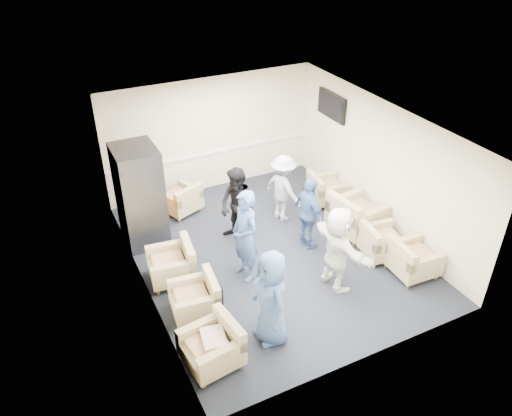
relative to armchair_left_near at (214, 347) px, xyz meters
name	(u,v)px	position (x,y,z in m)	size (l,w,h in m)	color
floor	(271,252)	(2.04, 2.06, -0.31)	(6.00, 6.00, 0.00)	black
ceiling	(273,125)	(2.04, 2.06, 2.39)	(6.00, 6.00, 0.00)	white
back_wall	(211,135)	(2.04, 5.06, 1.04)	(5.00, 0.02, 2.70)	beige
front_wall	(373,292)	(2.04, -0.94, 1.04)	(5.00, 0.02, 2.70)	beige
left_wall	(139,227)	(-0.46, 2.06, 1.04)	(0.02, 6.00, 2.70)	beige
right_wall	(381,166)	(4.54, 2.06, 1.04)	(0.02, 6.00, 2.70)	beige
chair_rail	(213,153)	(2.04, 5.04, 0.59)	(4.98, 0.04, 0.06)	white
tv	(332,106)	(4.47, 3.86, 1.73)	(0.10, 1.00, 0.58)	black
armchair_left_near	(214,347)	(0.00, 0.00, 0.00)	(0.88, 0.88, 0.63)	tan
armchair_left_mid	(197,299)	(0.14, 1.11, -0.01)	(0.83, 0.83, 0.60)	tan
armchair_left_far	(174,265)	(0.08, 2.13, 0.00)	(0.89, 0.89, 0.64)	tan
armchair_right_near	(411,260)	(4.04, 0.33, 0.00)	(0.83, 0.83, 0.63)	tan
armchair_right_midnear	(380,243)	(3.88, 1.04, -0.01)	(0.87, 0.87, 0.61)	tan
armchair_right_midfar	(354,217)	(3.91, 1.92, 0.07)	(1.06, 1.06, 0.76)	tan
armchair_right_far	(325,190)	(4.05, 3.23, -0.01)	(0.84, 0.84, 0.61)	tan
armchair_corner	(182,201)	(0.96, 4.25, -0.01)	(0.98, 0.98, 0.60)	tan
vending_machine	(140,195)	(-0.06, 3.63, 0.71)	(0.83, 0.97, 2.05)	#515159
backpack	(214,294)	(0.47, 1.16, -0.08)	(0.27, 0.20, 0.45)	black
pillow	(214,339)	(0.00, -0.01, 0.17)	(0.45, 0.34, 0.13)	beige
person_front_left	(271,298)	(0.98, 0.07, 0.51)	(0.81, 0.53, 1.65)	#3F5E98
person_mid_left	(245,236)	(1.28, 1.64, 0.58)	(0.65, 0.43, 1.78)	#3F5E98
person_back_left	(238,207)	(1.62, 2.69, 0.51)	(0.80, 0.62, 1.64)	black
person_back_right	(283,188)	(2.83, 3.04, 0.44)	(0.97, 0.56, 1.51)	silver
person_mid_right	(309,214)	(2.80, 1.93, 0.45)	(0.89, 0.37, 1.52)	#3F5E98
person_front_right	(338,249)	(2.61, 0.69, 0.50)	(1.51, 0.48, 1.63)	white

